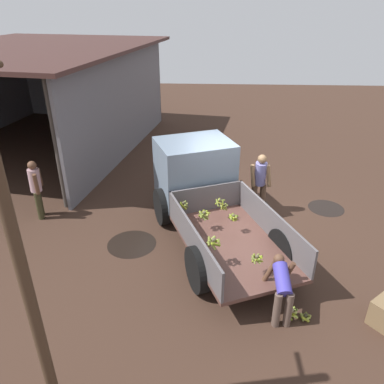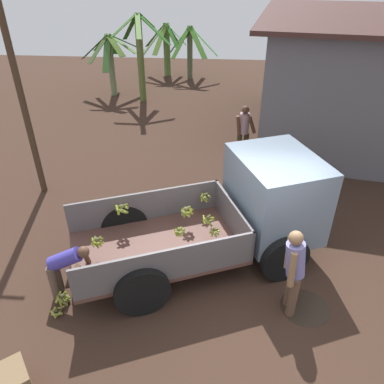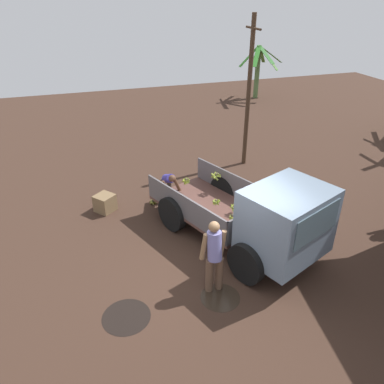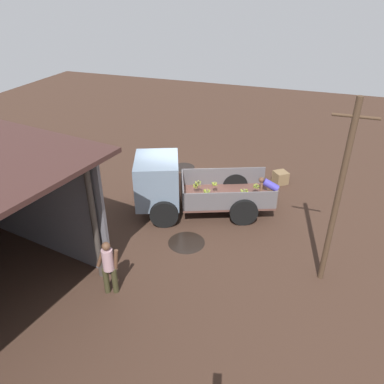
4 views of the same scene
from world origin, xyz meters
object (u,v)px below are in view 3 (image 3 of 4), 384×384
(banana_bunch_on_ground_0, at_px, (161,199))
(banana_bunch_on_ground_1, at_px, (153,202))
(utility_pole, at_px, (249,92))
(cargo_truck, at_px, (267,220))
(wooden_crate_0, at_px, (105,203))
(person_worker_loading, at_px, (168,183))
(person_foreground_visitor, at_px, (214,254))

(banana_bunch_on_ground_0, xyz_separation_m, banana_bunch_on_ground_1, (-0.03, -0.25, -0.05))
(utility_pole, bearing_deg, banana_bunch_on_ground_0, -62.10)
(cargo_truck, xyz_separation_m, utility_pole, (-5.18, 1.86, 1.55))
(wooden_crate_0, bearing_deg, cargo_truck, 45.61)
(cargo_truck, relative_size, utility_pole, 0.99)
(cargo_truck, height_order, person_worker_loading, cargo_truck)
(banana_bunch_on_ground_1, bearing_deg, banana_bunch_on_ground_0, 83.62)
(person_foreground_visitor, height_order, banana_bunch_on_ground_0, person_foreground_visitor)
(cargo_truck, height_order, person_foreground_visitor, cargo_truck)
(utility_pole, bearing_deg, banana_bunch_on_ground_1, -63.97)
(banana_bunch_on_ground_0, relative_size, banana_bunch_on_ground_1, 1.17)
(person_worker_loading, bearing_deg, cargo_truck, 21.46)
(banana_bunch_on_ground_1, bearing_deg, cargo_truck, 31.40)
(person_worker_loading, xyz_separation_m, wooden_crate_0, (-0.14, -1.89, -0.43))
(person_worker_loading, bearing_deg, banana_bunch_on_ground_1, -104.19)
(person_worker_loading, relative_size, banana_bunch_on_ground_0, 4.32)
(wooden_crate_0, bearing_deg, person_worker_loading, 85.79)
(person_foreground_visitor, height_order, wooden_crate_0, person_foreground_visitor)
(person_worker_loading, distance_m, banana_bunch_on_ground_0, 0.60)
(person_worker_loading, height_order, banana_bunch_on_ground_0, person_worker_loading)
(cargo_truck, height_order, banana_bunch_on_ground_1, cargo_truck)
(utility_pole, relative_size, wooden_crate_0, 10.11)
(person_worker_loading, bearing_deg, utility_pole, 116.26)
(utility_pole, xyz_separation_m, person_foreground_visitor, (5.81, -3.40, -1.69))
(utility_pole, distance_m, person_foreground_visitor, 6.94)
(cargo_truck, distance_m, wooden_crate_0, 4.85)
(cargo_truck, relative_size, banana_bunch_on_ground_1, 23.13)
(cargo_truck, xyz_separation_m, person_foreground_visitor, (0.63, -1.54, -0.14))
(utility_pole, relative_size, banana_bunch_on_ground_0, 19.97)
(cargo_truck, bearing_deg, person_worker_loading, -176.88)
(utility_pole, height_order, banana_bunch_on_ground_0, utility_pole)
(banana_bunch_on_ground_1, height_order, wooden_crate_0, wooden_crate_0)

